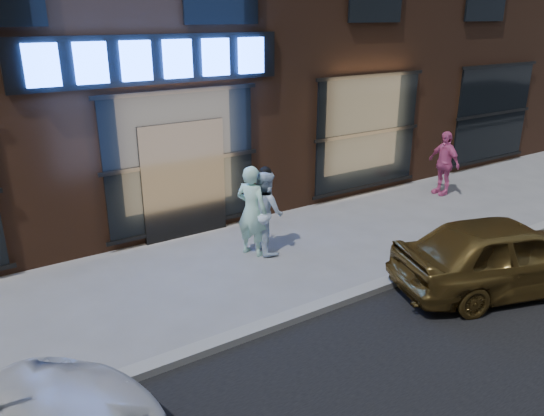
{
  "coord_description": "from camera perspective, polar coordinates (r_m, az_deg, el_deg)",
  "views": [
    {
      "loc": [
        -4.11,
        -5.69,
        4.4
      ],
      "look_at": [
        0.63,
        1.6,
        1.2
      ],
      "focal_mm": 35.0,
      "sensor_mm": 36.0,
      "label": 1
    }
  ],
  "objects": [
    {
      "name": "man_bowtie",
      "position": [
        10.04,
        -2.19,
        -0.3
      ],
      "size": [
        0.66,
        0.76,
        1.77
      ],
      "primitive_type": "imported",
      "rotation": [
        0.0,
        0.0,
        2.03
      ],
      "color": "#C2FFE6",
      "rests_on": "ground"
    },
    {
      "name": "curb",
      "position": [
        8.25,
        2.44,
        -11.54
      ],
      "size": [
        60.0,
        0.25,
        0.12
      ],
      "primitive_type": "cube",
      "color": "gray",
      "rests_on": "ground"
    },
    {
      "name": "ground",
      "position": [
        8.28,
        2.43,
        -11.9
      ],
      "size": [
        90.0,
        90.0,
        0.0
      ],
      "primitive_type": "plane",
      "color": "slate",
      "rests_on": "ground"
    },
    {
      "name": "gold_sedan",
      "position": [
        9.62,
        23.81,
        -4.62
      ],
      "size": [
        4.06,
        2.6,
        1.29
      ],
      "primitive_type": "imported",
      "rotation": [
        0.0,
        0.0,
        1.26
      ],
      "color": "olive",
      "rests_on": "ground"
    },
    {
      "name": "man_cap",
      "position": [
        10.19,
        -0.72,
        -0.36
      ],
      "size": [
        0.67,
        0.84,
        1.64
      ],
      "primitive_type": "imported",
      "rotation": [
        0.0,
        0.0,
        1.51
      ],
      "color": "white",
      "rests_on": "ground"
    },
    {
      "name": "passerby",
      "position": [
        14.23,
        17.99,
        4.63
      ],
      "size": [
        0.46,
        0.98,
        1.64
      ],
      "primitive_type": "imported",
      "rotation": [
        0.0,
        0.0,
        -1.63
      ],
      "color": "#E05C9B",
      "rests_on": "ground"
    }
  ]
}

